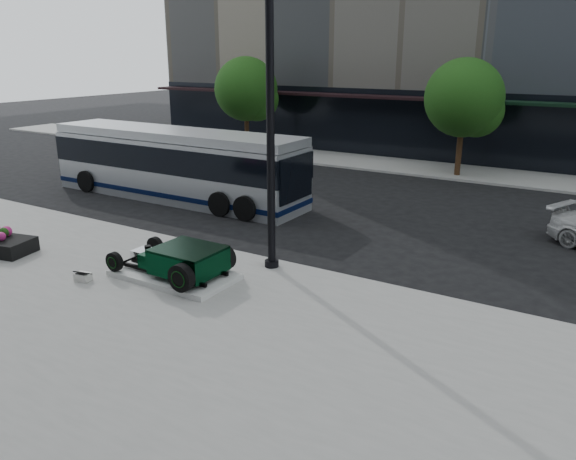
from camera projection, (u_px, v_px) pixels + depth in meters
The scene contains 9 objects.
ground at pixel (315, 245), 18.33m from camera, with size 120.00×120.00×0.00m, color black.
sidewalk_near at pixel (24, 410), 9.78m from camera, with size 70.00×17.00×0.12m, color gray.
sidewalk_far at pixel (443, 170), 29.68m from camera, with size 70.00×4.00×0.12m, color gray.
street_trees at pixel (467, 101), 27.23m from camera, with size 29.80×3.80×5.70m.
display_plinth at pixel (174, 275), 15.40m from camera, with size 3.40×1.80×0.15m, color silver.
hot_rod at pixel (183, 260), 15.08m from camera, with size 3.22×2.00×0.81m.
info_plaque at pixel (83, 276), 15.14m from camera, with size 0.45×0.37×0.31m.
lamppost at pixel (271, 149), 15.17m from camera, with size 0.41×0.41×7.39m.
transit_bus at pixel (175, 164), 23.91m from camera, with size 12.12×2.88×2.92m.
Camera 1 is at (8.31, -15.22, 6.02)m, focal length 35.00 mm.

